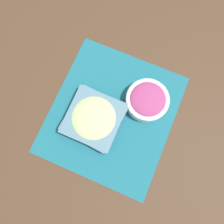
# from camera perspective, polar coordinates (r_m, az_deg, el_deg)

# --- Properties ---
(ground_plane) EXTENTS (3.00, 3.00, 0.00)m
(ground_plane) POSITION_cam_1_polar(r_m,az_deg,el_deg) (0.75, 0.00, -0.55)
(ground_plane) COLOR #422D1E
(placemat) EXTENTS (0.45, 0.40, 0.00)m
(placemat) POSITION_cam_1_polar(r_m,az_deg,el_deg) (0.74, 0.00, -0.52)
(placemat) COLOR #195B6B
(placemat) RESTS_ON ground_plane
(cucumber_bowl) EXTENTS (0.18, 0.18, 0.06)m
(cucumber_bowl) POSITION_cam_1_polar(r_m,az_deg,el_deg) (0.71, -4.75, -1.73)
(cucumber_bowl) COLOR slate
(cucumber_bowl) RESTS_ON placemat
(onion_bowl) EXTENTS (0.14, 0.14, 0.06)m
(onion_bowl) POSITION_cam_1_polar(r_m,az_deg,el_deg) (0.73, 9.19, 3.08)
(onion_bowl) COLOR silver
(onion_bowl) RESTS_ON placemat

